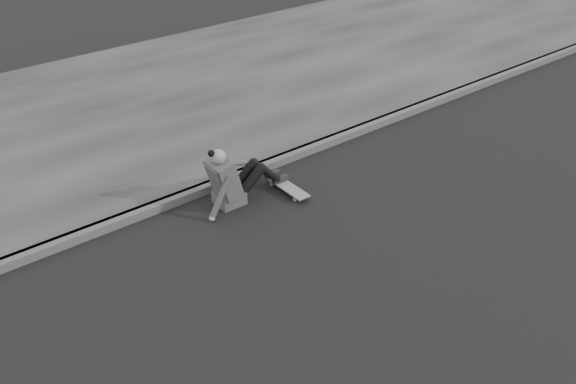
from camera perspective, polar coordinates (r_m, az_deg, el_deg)
name	(u,v)px	position (r m, az deg, el deg)	size (l,w,h in m)	color
ground	(512,188)	(9.57, 19.27, 0.36)	(80.00, 80.00, 0.00)	black
curb	(381,122)	(10.90, 8.28, 6.21)	(24.00, 0.16, 0.12)	#535353
sidewalk	(272,70)	(12.97, -1.39, 10.80)	(24.00, 6.00, 0.12)	#393939
skateboard	(287,187)	(8.91, -0.06, 0.44)	(0.20, 0.78, 0.09)	gray
seated_woman	(233,179)	(8.57, -4.95, 1.18)	(1.38, 0.46, 0.88)	#48484A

